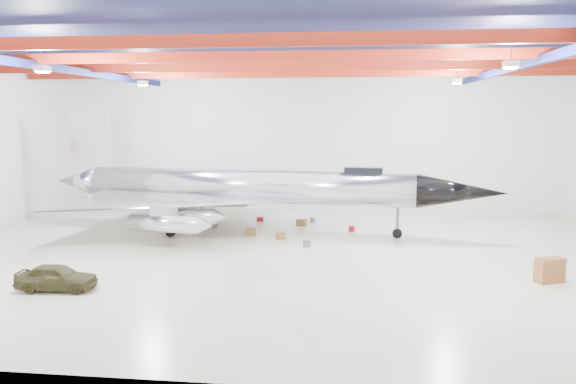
# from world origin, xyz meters

# --- Properties ---
(floor) EXTENTS (40.00, 40.00, 0.00)m
(floor) POSITION_xyz_m (0.00, 0.00, 0.00)
(floor) COLOR #BDB496
(floor) RESTS_ON ground
(wall_back) EXTENTS (40.00, 0.00, 40.00)m
(wall_back) POSITION_xyz_m (0.00, 15.00, 5.50)
(wall_back) COLOR silver
(wall_back) RESTS_ON floor
(ceiling) EXTENTS (40.00, 40.00, 0.00)m
(ceiling) POSITION_xyz_m (0.00, 0.00, 11.00)
(ceiling) COLOR #0A0F38
(ceiling) RESTS_ON wall_back
(ceiling_structure) EXTENTS (39.50, 29.50, 1.08)m
(ceiling_structure) POSITION_xyz_m (0.00, 0.00, 10.32)
(ceiling_structure) COLOR maroon
(ceiling_structure) RESTS_ON ceiling
(jet_aircraft) EXTENTS (30.16, 18.85, 8.22)m
(jet_aircraft) POSITION_xyz_m (-3.12, 5.88, 2.70)
(jet_aircraft) COLOR silver
(jet_aircraft) RESTS_ON floor
(jeep) EXTENTS (3.56, 1.65, 1.18)m
(jeep) POSITION_xyz_m (-9.13, -7.37, 0.59)
(jeep) COLOR #36331B
(jeep) RESTS_ON floor
(desk) EXTENTS (1.41, 1.06, 1.16)m
(desk) POSITION_xyz_m (12.83, -3.66, 0.58)
(desk) COLOR brown
(desk) RESTS_ON floor
(crate_ply) EXTENTS (0.62, 0.51, 0.42)m
(crate_ply) POSITION_xyz_m (-2.70, 4.69, 0.21)
(crate_ply) COLOR olive
(crate_ply) RESTS_ON floor
(toolbox_red) EXTENTS (0.45, 0.36, 0.31)m
(toolbox_red) POSITION_xyz_m (-2.84, 9.35, 0.16)
(toolbox_red) COLOR maroon
(toolbox_red) RESTS_ON floor
(engine_drum) EXTENTS (0.50, 0.50, 0.41)m
(engine_drum) POSITION_xyz_m (1.15, 1.99, 0.21)
(engine_drum) COLOR #59595B
(engine_drum) RESTS_ON floor
(parts_bin) EXTENTS (0.79, 0.70, 0.46)m
(parts_bin) POSITION_xyz_m (0.30, 8.05, 0.23)
(parts_bin) COLOR olive
(parts_bin) RESTS_ON floor
(crate_small) EXTENTS (0.41, 0.33, 0.28)m
(crate_small) POSITION_xyz_m (-5.68, 7.37, 0.14)
(crate_small) COLOR #59595B
(crate_small) RESTS_ON floor
(tool_chest) EXTENTS (0.49, 0.49, 0.36)m
(tool_chest) POSITION_xyz_m (3.74, 6.59, 0.18)
(tool_chest) COLOR maroon
(tool_chest) RESTS_ON floor
(oil_barrel) EXTENTS (0.65, 0.60, 0.37)m
(oil_barrel) POSITION_xyz_m (-0.60, 3.75, 0.18)
(oil_barrel) COLOR olive
(oil_barrel) RESTS_ON floor
(spares_box) EXTENTS (0.40, 0.40, 0.34)m
(spares_box) POSITION_xyz_m (0.94, 9.32, 0.17)
(spares_box) COLOR #59595B
(spares_box) RESTS_ON floor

